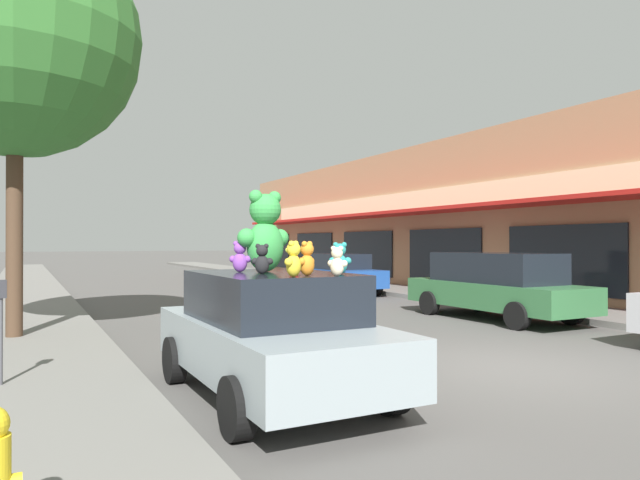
# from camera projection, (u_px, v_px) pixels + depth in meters

# --- Properties ---
(ground_plane) EXTENTS (260.00, 260.00, 0.00)m
(ground_plane) POSITION_uv_depth(u_px,v_px,m) (507.00, 368.00, 8.48)
(ground_plane) COLOR #514F4C
(sidewalk_near) EXTENTS (2.51, 90.00, 0.15)m
(sidewalk_near) POSITION_uv_depth(u_px,v_px,m) (40.00, 426.00, 5.59)
(sidewalk_near) COLOR slate
(sidewalk_near) RESTS_ON ground_plane
(storefront_row) EXTENTS (13.63, 37.11, 5.78)m
(storefront_row) POSITION_uv_depth(u_px,v_px,m) (555.00, 219.00, 23.97)
(storefront_row) COLOR tan
(storefront_row) RESTS_ON ground_plane
(plush_art_car) EXTENTS (1.96, 4.04, 1.51)m
(plush_art_car) POSITION_uv_depth(u_px,v_px,m) (271.00, 332.00, 6.90)
(plush_art_car) COLOR #8C999E
(plush_art_car) RESTS_ON ground_plane
(teddy_bear_giant) EXTENTS (0.77, 0.51, 1.02)m
(teddy_bear_giant) POSITION_uv_depth(u_px,v_px,m) (265.00, 233.00, 7.14)
(teddy_bear_giant) COLOR green
(teddy_bear_giant) RESTS_ON plush_art_car
(teddy_bear_red) EXTENTS (0.17, 0.13, 0.23)m
(teddy_bear_red) POSITION_uv_depth(u_px,v_px,m) (294.00, 263.00, 6.97)
(teddy_bear_red) COLOR red
(teddy_bear_red) RESTS_ON plush_art_car
(teddy_bear_teal) EXTENTS (0.25, 0.25, 0.37)m
(teddy_bear_teal) POSITION_uv_depth(u_px,v_px,m) (340.00, 259.00, 6.55)
(teddy_bear_teal) COLOR teal
(teddy_bear_teal) RESTS_ON plush_art_car
(teddy_bear_purple) EXTENTS (0.28, 0.25, 0.39)m
(teddy_bear_purple) POSITION_uv_depth(u_px,v_px,m) (240.00, 257.00, 7.03)
(teddy_bear_purple) COLOR purple
(teddy_bear_purple) RESTS_ON plush_art_car
(teddy_bear_black) EXTENTS (0.25, 0.23, 0.35)m
(teddy_bear_black) POSITION_uv_depth(u_px,v_px,m) (262.00, 259.00, 6.59)
(teddy_bear_black) COLOR black
(teddy_bear_black) RESTS_ON plush_art_car
(teddy_bear_yellow) EXTENTS (0.27, 0.25, 0.38)m
(teddy_bear_yellow) POSITION_uv_depth(u_px,v_px,m) (293.00, 259.00, 6.02)
(teddy_bear_yellow) COLOR yellow
(teddy_bear_yellow) RESTS_ON plush_art_car
(teddy_bear_cream) EXTENTS (0.20, 0.24, 0.33)m
(teddy_bear_cream) POSITION_uv_depth(u_px,v_px,m) (337.00, 262.00, 6.18)
(teddy_bear_cream) COLOR beige
(teddy_bear_cream) RESTS_ON plush_art_car
(teddy_bear_orange) EXTENTS (0.28, 0.23, 0.38)m
(teddy_bear_orange) POSITION_uv_depth(u_px,v_px,m) (307.00, 259.00, 6.24)
(teddy_bear_orange) COLOR orange
(teddy_bear_orange) RESTS_ON plush_art_car
(parked_car_far_center) EXTENTS (1.90, 4.79, 1.63)m
(parked_car_far_center) POSITION_uv_depth(u_px,v_px,m) (495.00, 284.00, 13.91)
(parked_car_far_center) COLOR #336B3D
(parked_car_far_center) RESTS_ON ground_plane
(parked_car_far_right) EXTENTS (1.92, 4.32, 1.48)m
(parked_car_far_right) POSITION_uv_depth(u_px,v_px,m) (337.00, 273.00, 20.96)
(parked_car_far_right) COLOR #1E4793
(parked_car_far_right) RESTS_ON ground_plane
(street_tree) EXTENTS (4.51, 4.51, 7.82)m
(street_tree) POSITION_uv_depth(u_px,v_px,m) (15.00, 36.00, 10.51)
(street_tree) COLOR #473323
(street_tree) RESTS_ON sidewalk_near
(parking_meter) EXTENTS (0.14, 0.10, 1.27)m
(parking_meter) POSITION_uv_depth(u_px,v_px,m) (0.00, 318.00, 6.91)
(parking_meter) COLOR #4C4C51
(parking_meter) RESTS_ON sidewalk_near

